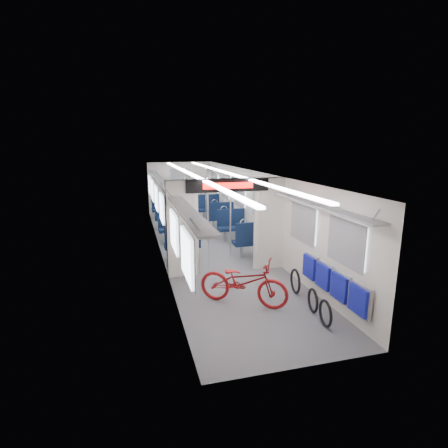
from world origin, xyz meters
name	(u,v)px	position (x,y,z in m)	size (l,w,h in m)	color
carriage	(211,201)	(0.00, -0.27, 1.50)	(12.00, 12.02, 2.31)	#515456
bicycle	(243,282)	(-0.18, -3.86, 0.47)	(0.62, 1.79, 0.94)	maroon
flip_bench	(332,282)	(1.35, -4.54, 0.58)	(0.12, 2.14, 0.55)	gray
bike_hoop_a	(325,315)	(0.92, -5.05, 0.22)	(0.49, 0.49, 0.05)	black
bike_hoop_b	(313,302)	(0.98, -4.52, 0.21)	(0.47, 0.47, 0.05)	black
bike_hoop_c	(295,282)	(1.05, -3.65, 0.24)	(0.53, 0.53, 0.05)	black
seat_bay_near_left	(177,231)	(-0.93, 0.13, 0.58)	(0.96, 2.32, 1.18)	#0C1934
seat_bay_near_right	(240,230)	(0.93, -0.16, 0.56)	(0.93, 2.17, 1.13)	#0C1934
seat_bay_far_left	(165,210)	(-0.93, 3.72, 0.55)	(0.92, 2.14, 1.12)	#0C1934
seat_bay_far_right	(214,210)	(0.93, 3.26, 0.56)	(0.94, 2.21, 1.14)	#0C1934
stanchion_near_left	(208,224)	(-0.39, -1.64, 1.15)	(0.04, 0.04, 2.30)	silver
stanchion_near_right	(230,219)	(0.32, -1.21, 1.15)	(0.04, 0.04, 2.30)	silver
stanchion_far_left	(185,202)	(-0.40, 1.93, 1.15)	(0.05, 0.05, 2.30)	silver
stanchion_far_right	(206,202)	(0.28, 1.71, 1.15)	(0.04, 0.04, 2.30)	silver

